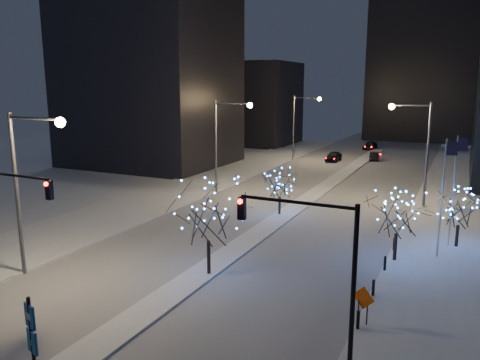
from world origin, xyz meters
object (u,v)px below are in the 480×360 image
Objects in this scene: street_lamp_w_near at (27,173)px; street_lamp_w_far at (300,119)px; holiday_tree_median_near at (208,213)px; car_near at (334,156)px; holiday_tree_plaza_far at (460,209)px; car_mid at (374,156)px; construction_sign at (363,301)px; holiday_tree_plaza_near at (397,214)px; wayfinding_sign at (32,336)px; street_lamp_w_mid at (225,134)px; traffic_signal_east at (317,253)px; holiday_tree_median_far at (280,184)px; traffic_signal_west at (6,210)px; street_lamp_east at (418,140)px; car_far at (370,146)px.

street_lamp_w_far is at bearing 90.00° from street_lamp_w_near.
street_lamp_w_far is at bearing 101.79° from holiday_tree_median_near.
car_near is at bearing 21.54° from street_lamp_w_far.
car_near is at bearing 117.36° from holiday_tree_plaza_far.
street_lamp_w_far is 40.55m from holiday_tree_plaza_far.
car_mid is 1.99× the size of construction_sign.
holiday_tree_plaza_far is at bearing 95.64° from construction_sign.
car_mid is 44.67m from holiday_tree_plaza_near.
wayfinding_sign is at bearing -41.06° from street_lamp_w_near.
holiday_tree_plaza_far is (23.07, -33.16, -3.54)m from street_lamp_w_far.
car_near is at bearing 112.25° from wayfinding_sign.
traffic_signal_east is (17.88, -26.00, -1.74)m from street_lamp_w_mid.
holiday_tree_median_far is (-1.00, 14.71, -1.11)m from holiday_tree_median_near.
car_near is 1.05× the size of holiday_tree_plaza_far.
holiday_tree_plaza_far reaches higher than holiday_tree_median_far.
wayfinding_sign is at bearing -141.18° from traffic_signal_east.
street_lamp_w_mid is at bearing -90.00° from street_lamp_w_far.
holiday_tree_plaza_near is (18.94, 14.13, -1.47)m from traffic_signal_west.
street_lamp_w_near is 2.50× the size of wayfinding_sign.
car_near is 6.74m from car_mid.
wayfinding_sign is at bearing -105.28° from street_lamp_east.
wayfinding_sign is at bearing -119.21° from holiday_tree_plaza_far.
street_lamp_east is 2.58× the size of car_mid.
street_lamp_w_near is at bearing -143.88° from holiday_tree_plaza_far.
street_lamp_east is 42.48m from car_far.
car_mid is at bearing 71.28° from street_lamp_w_mid.
car_near reaches higher than car_mid.
car_far is 1.11× the size of holiday_tree_median_far.
holiday_tree_median_near is (-1.00, -51.03, 3.35)m from car_mid.
holiday_tree_median_near is (9.44, -45.23, -2.51)m from street_lamp_w_far.
holiday_tree_plaza_near is at bearing -127.63° from holiday_tree_plaza_far.
traffic_signal_east is at bearing -92.26° from street_lamp_east.
street_lamp_east reaches higher than car_mid.
street_lamp_east is 16.19m from holiday_tree_plaza_near.
car_mid is 51.15m from holiday_tree_median_near.
holiday_tree_median_near is (9.44, 4.77, -2.51)m from street_lamp_w_near.
car_far is at bearing 105.98° from street_lamp_east.
street_lamp_w_mid is at bearing 123.72° from wayfinding_sign.
street_lamp_w_far reaches higher than car_near.
construction_sign is at bearing 92.27° from car_mid.
construction_sign reaches higher than car_mid.
street_lamp_w_far and street_lamp_east have the same top height.
car_near is at bearing 95.48° from holiday_tree_median_near.
traffic_signal_east is 1.80× the size of car_mid.
street_lamp_east is 1.43× the size of traffic_signal_west.
holiday_tree_plaza_far is 2.21× the size of construction_sign.
holiday_tree_plaza_near is at bearing -33.76° from holiday_tree_median_far.
street_lamp_east is at bearing 8.96° from street_lamp_w_mid.
street_lamp_w_mid is at bearing 64.16° from car_mid.
street_lamp_w_near is at bearing 72.29° from car_mid.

